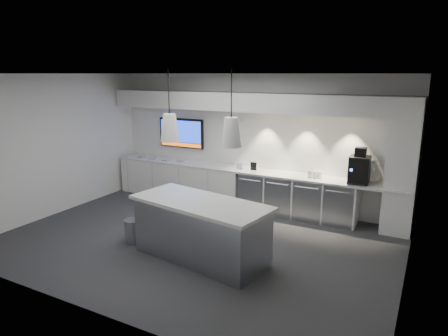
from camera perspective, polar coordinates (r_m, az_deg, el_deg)
The scene contains 28 objects.
floor at distance 7.45m, azimuth -4.16°, elevation -10.42°, with size 7.00×7.00×0.00m, color #323235.
ceiling at distance 6.82m, azimuth -4.59°, elevation 13.31°, with size 7.00×7.00×0.00m, color black.
wall_back at distance 9.16m, azimuth 4.02°, elevation 3.89°, with size 7.00×7.00×0.00m, color white.
wall_front at distance 5.12m, azimuth -19.48°, elevation -4.46°, with size 7.00×7.00×0.00m, color white.
wall_left at distance 9.31m, azimuth -22.94°, elevation 3.02°, with size 7.00×7.00×0.00m, color white.
wall_right at distance 5.95m, azimuth 25.50°, elevation -2.57°, with size 7.00×7.00×0.00m, color white.
back_counter at distance 8.99m, azimuth 3.11°, elevation -0.31°, with size 6.80×0.65×0.04m, color silver.
left_base_cabinets at distance 9.94m, azimuth -6.12°, elevation -1.71°, with size 3.30×0.63×0.86m, color white.
fridge_unit_a at distance 9.01m, azimuth 4.52°, elevation -3.29°, with size 0.60×0.61×0.85m, color #96999F.
fridge_unit_b at distance 8.79m, azimuth 8.29°, elevation -3.82°, with size 0.60×0.61×0.85m, color #96999F.
fridge_unit_c at distance 8.61m, azimuth 12.24°, elevation -4.35°, with size 0.60×0.61×0.85m, color #96999F.
fridge_unit_d at distance 8.48m, azimuth 16.35°, elevation -4.89°, with size 0.60×0.61×0.85m, color #96999F.
backsplash at distance 8.72m, azimuth 11.20°, elevation 3.53°, with size 4.60×0.03×1.30m, color white.
soffit at distance 8.78m, azimuth 3.30°, elevation 9.41°, with size 6.90×0.60×0.40m, color white.
column at distance 8.15m, azimuth 24.08°, elevation 0.14°, with size 0.55×0.55×2.60m, color white.
wall_tv at distance 10.02m, azimuth -6.12°, elevation 5.01°, with size 1.25×0.07×0.72m.
island at distance 6.64m, azimuth -3.35°, elevation -8.78°, with size 2.47×1.38×0.99m.
bin at distance 7.52m, azimuth -12.87°, elevation -8.74°, with size 0.31×0.31×0.43m, color #96999F.
coffee_machine at distance 8.25m, azimuth 18.78°, elevation -0.05°, with size 0.41×0.57×0.70m.
sign_black at distance 8.89m, azimuth 4.24°, elevation 0.25°, with size 0.14×0.02×0.18m, color black.
sign_white at distance 8.98m, azimuth 2.25°, elevation 0.28°, with size 0.18×0.02×0.14m, color silver.
cup_cluster at distance 8.44m, azimuth 12.82°, elevation -0.89°, with size 0.27×0.17×0.14m, color silver, non-canonical shape.
tray_a at distance 10.49m, azimuth -11.76°, elevation 1.60°, with size 0.16×0.16×0.03m, color #969696.
tray_b at distance 10.21m, azimuth -10.12°, elevation 1.34°, with size 0.16×0.16×0.03m, color #969696.
tray_c at distance 9.96m, azimuth -8.26°, elevation 1.12°, with size 0.16×0.16×0.03m, color #969696.
tray_d at distance 9.82m, azimuth -6.22°, elevation 1.00°, with size 0.16×0.16×0.03m, color #969696.
pendant_left at distance 6.52m, azimuth -7.76°, elevation 5.76°, with size 0.31×0.31×1.14m.
pendant_right at distance 5.94m, azimuth 1.04°, elevation 5.15°, with size 0.31×0.31×1.14m.
Camera 1 is at (3.66, -5.76, 3.00)m, focal length 32.00 mm.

